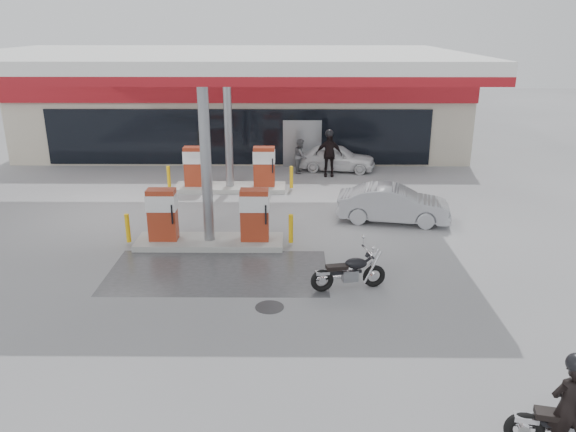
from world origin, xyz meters
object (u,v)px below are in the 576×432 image
Objects in this scene: attendant at (301,156)px; hatchback_silver at (393,204)px; sedan_white at (336,157)px; pump_island_far at (230,173)px; biker_walking at (329,154)px; parked_car_left at (96,146)px; pump_island_near at (209,223)px; parked_motorcycle at (350,273)px; biker_main at (568,407)px.

attendant is 0.41× the size of hatchback_silver.
attendant is (-1.62, -0.40, 0.16)m from sedan_white.
pump_island_far is 2.62× the size of biker_walking.
sedan_white is 12.07m from parked_car_left.
sedan_white is at bearing -67.12° from attendant.
pump_island_near is 6.00m from pump_island_far.
pump_island_near reaches higher than parked_motorcycle.
biker_main is 1.10× the size of attendant.
biker_walking is (1.23, -0.60, 0.21)m from attendant.
pump_island_near is 1.00× the size of pump_island_far.
hatchback_silver is (3.08, -6.60, -0.15)m from attendant.
parked_motorcycle is 1.01× the size of biker_walking.
pump_island_far is 3.02× the size of biker_main.
pump_island_far is 2.60× the size of parked_motorcycle.
hatchback_silver is (1.98, 5.19, 0.17)m from parked_motorcycle.
biker_main is at bearing -168.70° from parked_car_left.
attendant is at bearing 83.63° from parked_motorcycle.
hatchback_silver is 0.87× the size of parked_car_left.
parked_motorcycle is 0.55× the size of sedan_white.
biker_main is 18.12m from sedan_white.
pump_island_near is at bearing 170.69° from attendant.
biker_walking reaches higher than parked_motorcycle.
pump_island_far is 1.44× the size of sedan_white.
parked_car_left is 11.93m from biker_walking.
pump_island_far is (0.00, 6.00, 0.00)m from pump_island_near.
sedan_white is at bearing 75.85° from parked_motorcycle.
pump_island_far is 4.04m from attendant.
pump_island_near is 9.19m from biker_walking.
parked_car_left is 2.22× the size of biker_walking.
hatchback_silver is at bearing -32.35° from pump_island_far.
sedan_white is 7.15m from hatchback_silver.
biker_main is 11.00m from hatchback_silver.
pump_island_far is 4.70m from biker_walking.
pump_island_far is at bearing -71.27° from biker_main.
biker_walking is at bearing 63.17° from pump_island_near.
biker_walking reaches higher than parked_car_left.
attendant is (-3.92, 17.57, -0.08)m from biker_main.
sedan_white is (4.54, 3.20, -0.10)m from pump_island_far.
biker_main is 24.73m from parked_car_left.
parked_motorcycle is at bearing -36.64° from pump_island_near.
sedan_white is 0.82× the size of parked_car_left.
sedan_white is at bearing 63.75° from pump_island_near.
pump_island_near is 3.02× the size of biker_main.
sedan_white is 1.68m from attendant.
attendant is 7.29m from hatchback_silver.
pump_island_near is at bearing -113.32° from biker_walking.
biker_main is at bearing -158.39° from attendant.
pump_island_near reaches higher than parked_car_left.
parked_car_left is (-11.84, 2.32, 0.02)m from sedan_white.
biker_main is 0.39× the size of parked_car_left.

